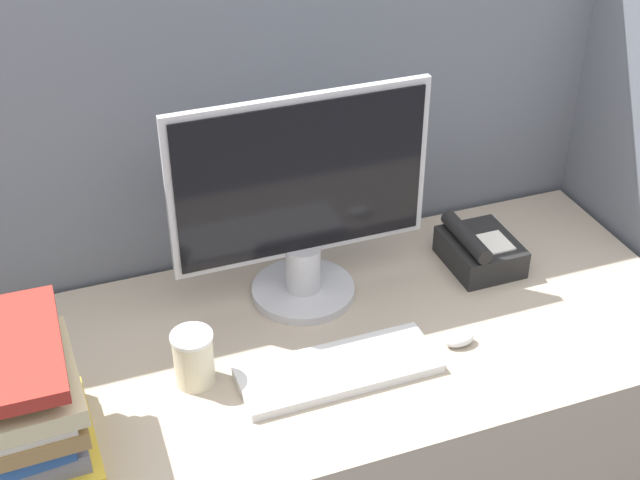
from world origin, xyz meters
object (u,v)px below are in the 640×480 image
(monitor, at_px, (302,207))
(book_stack, at_px, (14,407))
(keyboard, at_px, (338,369))
(mouse, at_px, (459,339))
(coffee_cup, at_px, (194,358))
(desk_telephone, at_px, (479,250))

(monitor, distance_m, book_stack, 0.69)
(keyboard, distance_m, mouse, 0.26)
(book_stack, bearing_deg, coffee_cup, 16.29)
(monitor, relative_size, mouse, 8.63)
(book_stack, height_order, desk_telephone, book_stack)
(desk_telephone, bearing_deg, mouse, -125.95)
(mouse, xyz_separation_m, book_stack, (-0.86, -0.01, 0.11))
(mouse, bearing_deg, monitor, 131.40)
(mouse, distance_m, book_stack, 0.87)
(monitor, bearing_deg, coffee_cup, -146.29)
(monitor, distance_m, keyboard, 0.35)
(keyboard, height_order, book_stack, book_stack)
(mouse, xyz_separation_m, desk_telephone, (0.17, 0.24, 0.03))
(monitor, xyz_separation_m, keyboard, (-0.02, -0.27, -0.21))
(desk_telephone, bearing_deg, coffee_cup, -167.34)
(coffee_cup, distance_m, desk_telephone, 0.73)
(monitor, relative_size, coffee_cup, 4.79)
(monitor, height_order, book_stack, monitor)
(keyboard, relative_size, coffee_cup, 3.42)
(mouse, distance_m, desk_telephone, 0.30)
(monitor, distance_m, coffee_cup, 0.39)
(mouse, height_order, desk_telephone, desk_telephone)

